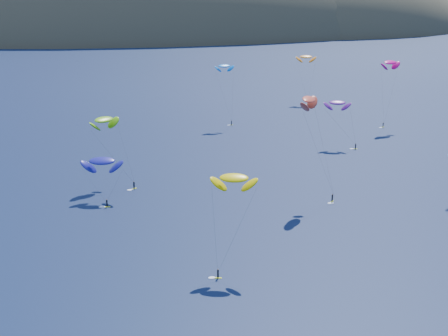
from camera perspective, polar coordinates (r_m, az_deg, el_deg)
name	(u,v)px	position (r m, az deg, el deg)	size (l,w,h in m)	color
island	(168,40)	(639.21, -5.16, 11.59)	(730.00, 300.00, 210.00)	#3D3526
kitesurfer_2	(234,178)	(123.61, 0.92, -0.93)	(10.24, 10.32, 20.72)	#D5E619
kitesurfer_3	(104,120)	(176.42, -10.92, 4.35)	(12.72, 13.80, 20.39)	#D5E619
kitesurfer_4	(224,66)	(239.78, 0.03, 9.30)	(7.58, 5.40, 24.50)	#D5E619
kitesurfer_6	(337,103)	(214.62, 10.33, 5.89)	(10.13, 10.34, 17.08)	#D5E619
kitesurfer_8	(390,62)	(244.71, 14.97, 9.31)	(10.01, 7.40, 26.78)	#D5E619
kitesurfer_9	(309,99)	(161.43, 7.77, 6.23)	(10.42, 12.18, 28.59)	#D5E619
kitesurfer_10	(102,161)	(165.35, -11.10, 0.64)	(11.22, 11.40, 12.95)	#D5E619
kitesurfer_11	(306,57)	(285.89, 7.51, 10.04)	(9.38, 11.66, 22.43)	#D5E619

